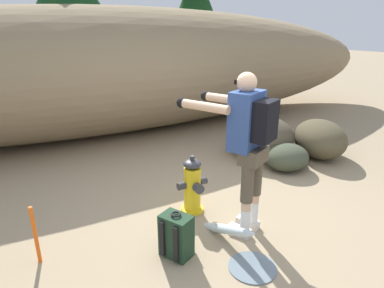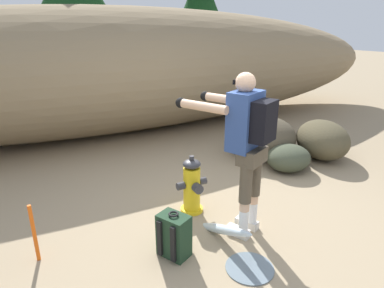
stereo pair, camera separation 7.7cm
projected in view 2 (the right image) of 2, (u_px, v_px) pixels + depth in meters
name	position (u px, v px, depth m)	size (l,w,h in m)	color
ground_plane	(225.00, 220.00, 3.90)	(56.00, 56.00, 0.04)	#998466
dirt_embankment	(119.00, 70.00, 6.92)	(14.37, 3.20, 2.55)	#897556
fire_hydrant	(192.00, 187.00, 3.94)	(0.38, 0.33, 0.72)	gold
hydrant_water_jet	(226.00, 235.00, 3.39)	(0.46, 1.27, 0.58)	silver
utility_worker	(245.00, 136.00, 3.30)	(0.77, 1.04, 1.73)	beige
spare_backpack	(174.00, 235.00, 3.21)	(0.35, 0.36, 0.47)	#1E3823
boulder_large	(322.00, 139.00, 5.62)	(1.12, 0.84, 0.64)	brown
boulder_mid	(263.00, 136.00, 5.68)	(1.11, 1.11, 0.70)	#463E2E
boulder_small	(288.00, 158.00, 5.14)	(0.71, 0.63, 0.41)	#3D4332
survey_stake	(34.00, 233.00, 3.10)	(0.04, 0.04, 0.60)	#E55914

